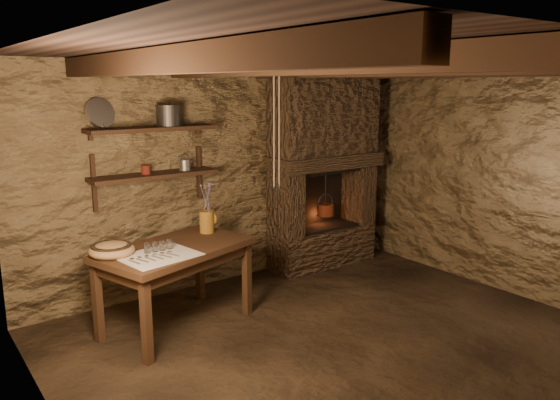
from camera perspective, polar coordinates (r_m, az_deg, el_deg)
floor at (r=4.81m, az=6.73°, el=-14.90°), size 4.50×4.50×0.00m
back_wall at (r=5.99m, az=-6.06°, el=2.63°), size 4.50×0.04×2.40m
left_wall at (r=3.34m, az=-22.55°, el=-5.82°), size 0.04×4.00×2.40m
right_wall at (r=6.14m, az=22.68°, el=1.99°), size 0.04×4.00×2.40m
ceiling at (r=4.30m, az=7.54°, el=14.98°), size 4.50×4.00×0.04m
beam_far_left at (r=3.44m, az=-11.55°, el=14.10°), size 0.14×3.95×0.16m
beam_mid_left at (r=3.97m, az=2.09°, el=14.02°), size 0.14×3.95×0.16m
beam_mid_right at (r=4.65m, az=12.12°, el=13.48°), size 0.14×3.95×0.16m
beam_far_right at (r=5.43m, az=19.39°, el=12.84°), size 0.14×3.95×0.16m
shelf_lower at (r=5.46m, az=-12.99°, el=2.54°), size 1.25×0.30×0.04m
shelf_upper at (r=5.40m, az=-13.21°, el=7.25°), size 1.25×0.30×0.04m
hearth at (r=6.51m, az=4.55°, el=3.66°), size 1.43×0.51×2.30m
work_table at (r=5.04m, az=-10.78°, el=-8.62°), size 1.51×1.12×0.77m
linen_cloth at (r=4.67m, az=-12.56°, el=-5.71°), size 0.68×0.58×0.01m
pewter_cutlery_row at (r=4.65m, az=-12.47°, el=-5.66°), size 0.53×0.27×0.01m
drinking_glasses at (r=4.77m, az=-12.93°, el=-4.82°), size 0.19×0.06×0.08m
stoneware_jug at (r=5.27m, az=-7.68°, el=-1.17°), size 0.18×0.18×0.49m
wooden_bowl at (r=4.78m, az=-17.18°, el=-5.05°), size 0.51×0.51×0.14m
iron_stockpot at (r=5.47m, az=-11.54°, el=8.55°), size 0.28×0.28×0.18m
tin_pan at (r=5.33m, az=-18.29°, el=8.64°), size 0.31×0.20×0.28m
small_kettle at (r=5.58m, az=-9.91°, el=3.63°), size 0.18×0.16×0.16m
rusty_tin at (r=5.41m, az=-13.85°, el=3.10°), size 0.09×0.09×0.09m
red_pot at (r=6.57m, az=4.74°, el=-0.92°), size 0.26×0.26×0.54m
hanging_ropes at (r=5.15m, az=-0.36°, el=7.90°), size 0.08×0.08×1.20m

